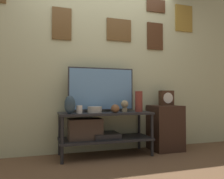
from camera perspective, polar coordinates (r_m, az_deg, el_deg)
ground_plane at (r=2.90m, az=-0.13°, el=-18.25°), size 12.00×12.00×0.00m
wall_back at (r=3.38m, az=-2.94°, el=7.46°), size 6.40×0.08×2.70m
media_console at (r=3.05m, az=-3.81°, el=-10.12°), size 1.27×0.49×0.60m
television at (r=3.15m, az=-2.77°, el=0.10°), size 0.96×0.05×0.63m
vase_wide_bowl at (r=2.98m, az=-4.54°, el=-5.25°), size 0.20×0.20×0.08m
vase_round_glass at (r=2.93m, az=0.84°, el=-5.00°), size 0.11×0.11×0.11m
vase_urn_stoneware at (r=2.80m, az=-10.95°, el=-3.92°), size 0.14×0.12×0.23m
vase_tall_ceramic at (r=3.15m, az=7.02°, el=-3.12°), size 0.11×0.11×0.29m
candle_jar at (r=2.85m, az=-8.51°, el=-5.17°), size 0.08×0.08×0.10m
decorative_bust at (r=3.10m, az=3.32°, el=-4.11°), size 0.11×0.11×0.17m
side_table at (r=3.50m, az=13.71°, el=-9.64°), size 0.44×0.42×0.68m
mantel_clock at (r=3.54m, az=14.02°, el=-2.15°), size 0.22×0.11×0.23m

